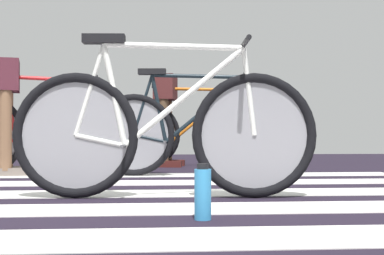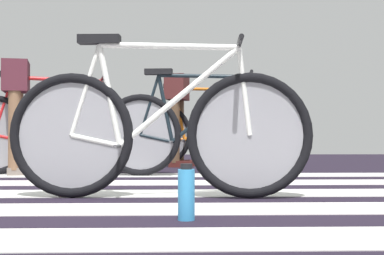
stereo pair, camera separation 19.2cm
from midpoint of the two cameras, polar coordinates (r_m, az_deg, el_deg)
The scene contains 9 objects.
ground at distance 3.22m, azimuth -10.20°, elevation -7.34°, with size 18.00×14.00×0.02m.
crosswalk_markings at distance 3.17m, azimuth -9.68°, elevation -7.24°, with size 5.42×4.25×0.00m.
bicycle_1_of_4 at distance 3.24m, azimuth -1.60°, elevation -0.31°, with size 1.74×0.52×0.93m.
bicycle_2_of_4 at distance 4.91m, azimuth 1.74°, elevation -0.43°, with size 1.73×0.52×0.93m.
bicycle_3_of_4 at distance 5.34m, azimuth -12.88°, elevation -0.43°, with size 1.72×0.55×0.93m.
cyclist_3_of_4 at distance 5.36m, azimuth -16.20°, elevation 2.55°, with size 0.38×0.45×1.03m.
bicycle_4_of_4 at distance 6.35m, azimuth 2.15°, elevation -0.48°, with size 1.72×0.56×0.93m.
cyclist_4_of_4 at distance 6.40m, azimuth -0.62°, elevation 2.04°, with size 0.38×0.45×1.03m.
water_bottle at distance 2.43m, azimuth 1.70°, elevation -6.61°, with size 0.07×0.07×0.24m.
Camera 2 is at (0.56, -3.17, 0.39)m, focal length 53.15 mm.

